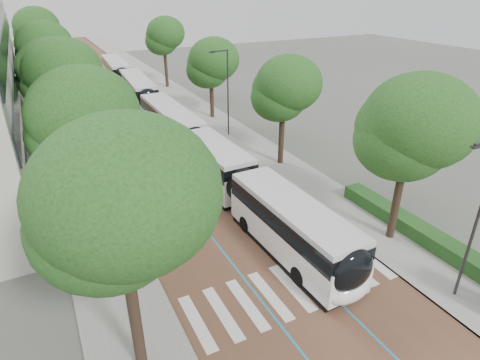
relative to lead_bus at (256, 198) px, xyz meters
The scene contains 19 objects.
ground 7.58m from the lead_bus, 102.48° to the right, with size 160.00×160.00×0.00m, color #51544C.
road 32.85m from the lead_bus, 92.79° to the left, with size 11.00×140.00×0.02m, color brown.
sidewalk_left 34.05m from the lead_bus, 105.52° to the left, with size 4.00×140.00×0.12m, color gray.
sidewalk_right 33.33m from the lead_bus, 79.79° to the left, with size 4.00×140.00×0.12m, color gray.
kerb_left 33.59m from the lead_bus, 102.39° to the left, with size 0.20×140.00×0.14m, color gray.
kerb_right 33.05m from the lead_bus, 83.04° to the left, with size 0.20×140.00×0.14m, color gray.
zebra_crossing 6.58m from the lead_bus, 102.66° to the right, with size 10.55×3.60×0.01m.
lane_line_left 32.97m from the lead_bus, 95.58° to the left, with size 0.12×126.00×0.01m, color teal.
lane_line_right 32.81m from the lead_bus, 90.00° to the left, with size 0.12×126.00×0.01m, color teal.
hedge 10.48m from the lead_bus, 43.95° to the right, with size 1.20×14.00×0.80m, color #18451A.
streetlight_near 11.83m from the lead_bus, 63.86° to the right, with size 1.82×0.20×8.00m.
streetlight_far 15.92m from the lead_bus, 71.23° to the left, with size 1.82×0.20×8.00m.
lamp_post_left 8.13m from the lead_bus, behind, with size 0.14×0.14×8.00m, color #313133.
trees_left 22.33m from the lead_bus, 114.78° to the left, with size 6.38×61.08×9.94m.
trees_right 14.97m from the lead_bus, 64.64° to the left, with size 5.81×47.45×9.02m.
lead_bus is the anchor object (origin of this frame).
bus_queued_0 15.50m from the lead_bus, 90.26° to the left, with size 2.62×12.42×3.20m.
bus_queued_1 29.74m from the lead_bus, 89.29° to the left, with size 3.28×12.53×3.20m.
bus_queued_2 43.07m from the lead_bus, 89.36° to the left, with size 3.12×12.50×3.20m.
Camera 1 is at (-9.03, -11.45, 13.49)m, focal length 30.00 mm.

